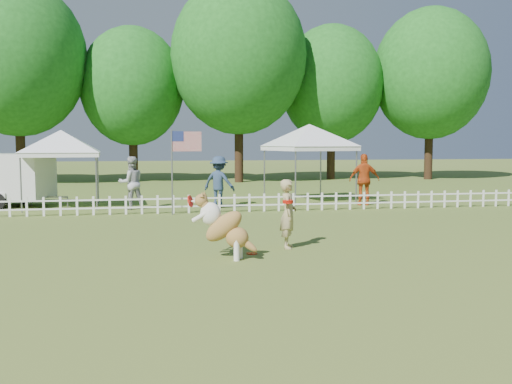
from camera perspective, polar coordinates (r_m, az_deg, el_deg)
The scene contains 16 objects.
ground at distance 11.89m, azimuth -1.01°, elevation -6.16°, with size 120.00×120.00×0.00m, color #3E5F1E.
picket_fence at distance 18.72m, azimuth -4.45°, elevation -1.15°, with size 22.00×0.08×0.60m, color white, non-canonical shape.
handler at distance 12.39m, azimuth 3.23°, elevation -2.20°, with size 0.55×0.36×1.50m, color tan.
dog at distance 11.24m, azimuth -3.14°, elevation -3.46°, with size 1.26×0.42×1.30m, color brown, non-canonical shape.
frisbee_on_turf at distance 11.84m, azimuth -0.41°, elevation -6.16°, with size 0.23×0.23×0.02m, color red.
canopy_tent_left at distance 21.14m, azimuth -18.84°, elevation 2.11°, with size 2.58×2.58×2.67m, color white, non-canonical shape.
canopy_tent_right at distance 22.27m, azimuth 5.34°, elevation 2.83°, with size 2.84×2.84×2.94m, color white, non-canonical shape.
flag_pole at distance 18.22m, azimuth -8.39°, elevation 1.96°, with size 1.04×0.11×2.71m, color gray, non-canonical shape.
spectator_a at distance 20.06m, azimuth -12.38°, elevation 0.90°, with size 0.88×0.69×1.81m, color #A9AAAE.
spectator_b at distance 20.28m, azimuth -3.72°, elevation 1.04°, with size 1.17×0.67×1.81m, color navy.
spectator_c at distance 21.21m, azimuth 10.78°, elevation 1.24°, with size 1.10×0.46×1.88m, color #BF4716.
tree_left at distance 33.98m, azimuth -22.71°, elevation 10.87°, with size 7.40×7.40×12.00m, color #1A5919, non-canonical shape.
tree_center_left at distance 34.13m, azimuth -12.26°, elevation 9.25°, with size 6.00×6.00×9.80m, color #1A5919, non-canonical shape.
tree_center_right at distance 33.12m, azimuth -1.74°, elevation 11.93°, with size 7.60×7.60×12.60m, color #1A5919, non-canonical shape.
tree_right at distance 35.83m, azimuth 7.57°, elevation 9.60°, with size 6.20×6.20×10.40m, color #1A5919, non-canonical shape.
tree_far_right at distance 37.23m, azimuth 17.03°, elevation 10.02°, with size 7.00×7.00×11.40m, color #1A5919, non-canonical shape.
Camera 1 is at (-1.86, -11.52, 2.30)m, focal length 40.00 mm.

